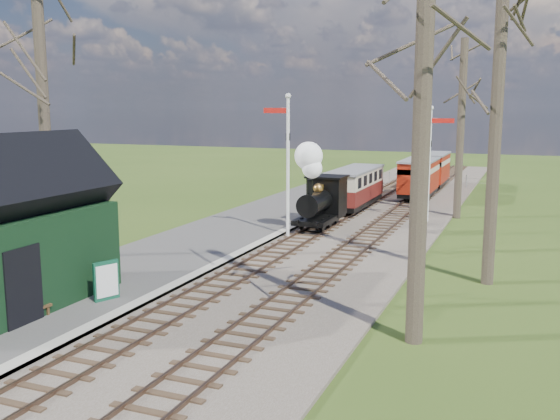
{
  "coord_description": "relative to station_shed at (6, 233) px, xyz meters",
  "views": [
    {
      "loc": [
        8.9,
        -8.64,
        5.68
      ],
      "look_at": [
        -0.27,
        14.03,
        1.6
      ],
      "focal_mm": 40.0,
      "sensor_mm": 36.0,
      "label": 1
    }
  ],
  "objects": [
    {
      "name": "ground",
      "position": [
        4.3,
        -4.0,
        -2.27
      ],
      "size": [
        140.0,
        140.0,
        0.0
      ],
      "primitive_type": "plane",
      "color": "#334B17",
      "rests_on": "ground"
    },
    {
      "name": "distant_hills",
      "position": [
        5.7,
        60.38,
        -18.47
      ],
      "size": [
        114.4,
        48.0,
        22.02
      ],
      "color": "#385B23",
      "rests_on": "ground"
    },
    {
      "name": "ballast_bed",
      "position": [
        5.6,
        18.0,
        -2.22
      ],
      "size": [
        8.0,
        60.0,
        0.1
      ],
      "primitive_type": "cube",
      "color": "brown",
      "rests_on": "ground"
    },
    {
      "name": "track_near",
      "position": [
        4.3,
        18.0,
        -2.17
      ],
      "size": [
        1.6,
        60.0,
        0.15
      ],
      "color": "brown",
      "rests_on": "ground"
    },
    {
      "name": "track_far",
      "position": [
        6.9,
        18.0,
        -2.17
      ],
      "size": [
        1.6,
        60.0,
        0.15
      ],
      "color": "brown",
      "rests_on": "ground"
    },
    {
      "name": "platform",
      "position": [
        0.8,
        10.0,
        -2.17
      ],
      "size": [
        5.0,
        44.0,
        0.2
      ],
      "primitive_type": "cube",
      "color": "#474442",
      "rests_on": "ground"
    },
    {
      "name": "coping_strip",
      "position": [
        3.1,
        10.0,
        -2.16
      ],
      "size": [
        0.4,
        44.0,
        0.21
      ],
      "primitive_type": "cube",
      "color": "#B2AD9E",
      "rests_on": "ground"
    },
    {
      "name": "station_shed",
      "position": [
        0.0,
        0.0,
        0.0
      ],
      "size": [
        3.25,
        6.3,
        4.78
      ],
      "color": "black",
      "rests_on": "platform"
    },
    {
      "name": "semaphore_near",
      "position": [
        3.53,
        12.0,
        1.35
      ],
      "size": [
        1.22,
        0.24,
        6.22
      ],
      "color": "silver",
      "rests_on": "ground"
    },
    {
      "name": "semaphore_far",
      "position": [
        8.67,
        18.0,
        1.08
      ],
      "size": [
        1.22,
        0.24,
        5.72
      ],
      "color": "silver",
      "rests_on": "ground"
    },
    {
      "name": "bare_trees",
      "position": [
        5.63,
        6.1,
        2.94
      ],
      "size": [
        15.51,
        22.39,
        12.0
      ],
      "color": "#382D23",
      "rests_on": "ground"
    },
    {
      "name": "fence_line",
      "position": [
        4.6,
        32.0,
        -1.72
      ],
      "size": [
        12.6,
        0.08,
        1.0
      ],
      "color": "slate",
      "rests_on": "ground"
    },
    {
      "name": "locomotive",
      "position": [
        4.29,
        14.2,
        -0.41
      ],
      "size": [
        1.59,
        3.7,
        3.97
      ],
      "color": "black",
      "rests_on": "ground"
    },
    {
      "name": "coach",
      "position": [
        4.3,
        20.25,
        -0.9
      ],
      "size": [
        1.85,
        6.35,
        1.95
      ],
      "color": "black",
      "rests_on": "ground"
    },
    {
      "name": "red_carriage_a",
      "position": [
        6.9,
        25.48,
        -0.88
      ],
      "size": [
        1.89,
        4.67,
        1.99
      ],
      "color": "black",
      "rests_on": "ground"
    },
    {
      "name": "red_carriage_b",
      "position": [
        6.9,
        30.98,
        -0.88
      ],
      "size": [
        1.89,
        4.67,
        1.99
      ],
      "color": "black",
      "rests_on": "ground"
    },
    {
      "name": "sign_board",
      "position": [
        2.16,
        1.44,
        -1.5
      ],
      "size": [
        0.38,
        0.75,
        1.14
      ],
      "color": "#0E452E",
      "rests_on": "platform"
    },
    {
      "name": "bench",
      "position": [
        1.14,
        -0.86,
        -1.64
      ],
      "size": [
        0.67,
        1.63,
        0.9
      ],
      "color": "#412D17",
      "rests_on": "platform"
    },
    {
      "name": "person",
      "position": [
        1.18,
        1.43,
        -1.44
      ],
      "size": [
        0.37,
        0.5,
        1.25
      ],
      "primitive_type": "imported",
      "rotation": [
        0.0,
        0.0,
        1.4
      ],
      "color": "black",
      "rests_on": "platform"
    }
  ]
}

